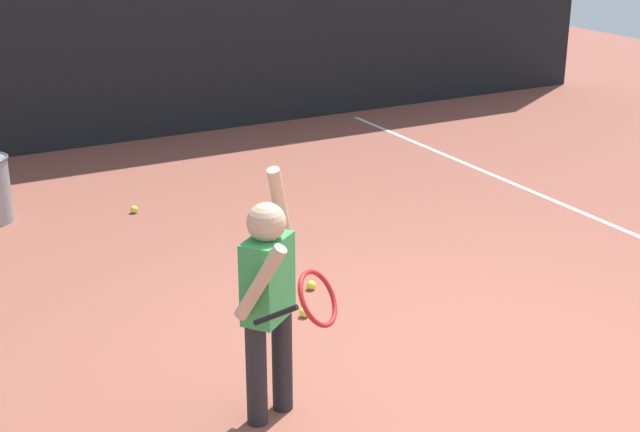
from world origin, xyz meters
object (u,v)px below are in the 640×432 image
(tennis_ball_1, at_px, (311,285))
(tennis_ball_4, at_px, (304,312))
(tennis_player, at_px, (270,293))
(tennis_ball_3, at_px, (134,209))

(tennis_ball_1, relative_size, tennis_ball_4, 1.00)
(tennis_player, relative_size, tennis_ball_1, 20.46)
(tennis_ball_3, height_order, tennis_ball_4, same)
(tennis_player, bearing_deg, tennis_ball_3, 46.88)
(tennis_ball_4, bearing_deg, tennis_ball_1, 55.84)
(tennis_player, distance_m, tennis_ball_1, 1.77)
(tennis_ball_3, bearing_deg, tennis_ball_4, -81.61)
(tennis_ball_1, distance_m, tennis_ball_3, 2.20)
(tennis_ball_3, xyz_separation_m, tennis_ball_4, (0.36, -2.47, 0.00))
(tennis_player, bearing_deg, tennis_ball_1, 17.11)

